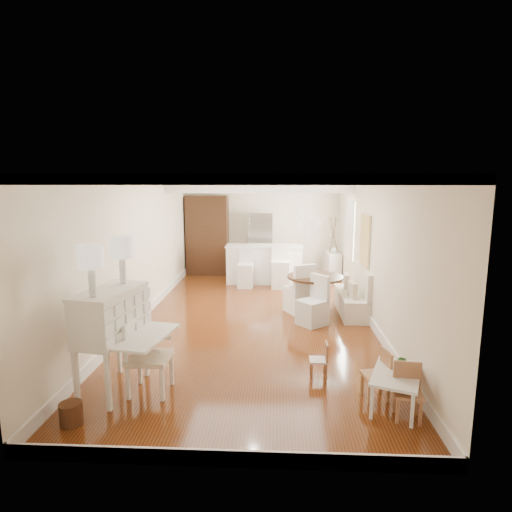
# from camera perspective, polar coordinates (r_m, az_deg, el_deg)

# --- Properties ---
(room) EXTENTS (9.00, 9.04, 2.82)m
(room) POSITION_cam_1_polar(r_m,az_deg,el_deg) (8.56, 0.16, 4.97)
(room) COLOR brown
(room) RESTS_ON ground
(secretary_bureau) EXTENTS (1.25, 1.27, 1.38)m
(secretary_bureau) POSITION_cam_1_polar(r_m,az_deg,el_deg) (5.96, -18.60, -10.62)
(secretary_bureau) COLOR white
(secretary_bureau) RESTS_ON ground
(gustavian_armchair) EXTENTS (0.58, 0.58, 0.98)m
(gustavian_armchair) POSITION_cam_1_polar(r_m,az_deg,el_deg) (5.85, -14.01, -12.86)
(gustavian_armchair) COLOR white
(gustavian_armchair) RESTS_ON ground
(wicker_basket) EXTENTS (0.30, 0.30, 0.26)m
(wicker_basket) POSITION_cam_1_polar(r_m,az_deg,el_deg) (5.59, -23.45, -18.73)
(wicker_basket) COLOR #532F1A
(wicker_basket) RESTS_ON ground
(kids_table) EXTENTS (0.82, 1.02, 0.44)m
(kids_table) POSITION_cam_1_polar(r_m,az_deg,el_deg) (5.73, 18.12, -16.57)
(kids_table) COLOR white
(kids_table) RESTS_ON ground
(kids_chair_a) EXTENTS (0.36, 0.36, 0.64)m
(kids_chair_a) POSITION_cam_1_polar(r_m,az_deg,el_deg) (5.81, 15.65, -14.96)
(kids_chair_a) COLOR tan
(kids_chair_a) RESTS_ON ground
(kids_chair_b) EXTENTS (0.25, 0.25, 0.52)m
(kids_chair_b) POSITION_cam_1_polar(r_m,az_deg,el_deg) (6.24, 8.33, -13.50)
(kids_chair_b) COLOR #976444
(kids_chair_b) RESTS_ON ground
(kids_chair_c) EXTENTS (0.36, 0.36, 0.66)m
(kids_chair_c) POSITION_cam_1_polar(r_m,az_deg,el_deg) (5.46, 19.62, -16.76)
(kids_chair_c) COLOR #A66E4B
(kids_chair_c) RESTS_ON ground
(banquette) EXTENTS (0.52, 1.60, 0.98)m
(banquette) POSITION_cam_1_polar(r_m,az_deg,el_deg) (9.11, 12.60, -4.48)
(banquette) COLOR silver
(banquette) RESTS_ON ground
(dining_table) EXTENTS (1.33, 1.33, 0.79)m
(dining_table) POSITION_cam_1_polar(r_m,az_deg,el_deg) (9.03, 7.85, -5.09)
(dining_table) COLOR #402514
(dining_table) RESTS_ON ground
(slip_chair_near) EXTENTS (0.66, 0.65, 0.96)m
(slip_chair_near) POSITION_cam_1_polar(r_m,az_deg,el_deg) (8.26, 7.50, -5.92)
(slip_chair_near) COLOR silver
(slip_chair_near) RESTS_ON ground
(slip_chair_far) EXTENTS (0.68, 0.69, 1.06)m
(slip_chair_far) POSITION_cam_1_polar(r_m,az_deg,el_deg) (9.01, 5.78, -4.21)
(slip_chair_far) COLOR white
(slip_chair_far) RESTS_ON ground
(breakfast_counter) EXTENTS (2.05, 0.65, 1.03)m
(breakfast_counter) POSITION_cam_1_polar(r_m,az_deg,el_deg) (11.52, 1.11, -1.08)
(breakfast_counter) COLOR white
(breakfast_counter) RESTS_ON ground
(bar_stool_left) EXTENTS (0.41, 0.41, 0.98)m
(bar_stool_left) POSITION_cam_1_polar(r_m,az_deg,el_deg) (11.02, -1.39, -1.74)
(bar_stool_left) COLOR white
(bar_stool_left) RESTS_ON ground
(bar_stool_right) EXTENTS (0.46, 0.46, 1.12)m
(bar_stool_right) POSITION_cam_1_polar(r_m,az_deg,el_deg) (10.97, 3.25, -1.43)
(bar_stool_right) COLOR white
(bar_stool_right) RESTS_ON ground
(pantry_cabinet) EXTENTS (1.20, 0.60, 2.30)m
(pantry_cabinet) POSITION_cam_1_polar(r_m,az_deg,el_deg) (12.64, -6.47, 2.77)
(pantry_cabinet) COLOR #381E11
(pantry_cabinet) RESTS_ON ground
(fridge) EXTENTS (0.75, 0.65, 1.80)m
(fridge) POSITION_cam_1_polar(r_m,az_deg,el_deg) (12.48, 2.18, 1.58)
(fridge) COLOR silver
(fridge) RESTS_ON ground
(sideboard) EXTENTS (0.44, 0.82, 0.75)m
(sideboard) POSITION_cam_1_polar(r_m,az_deg,el_deg) (12.23, 10.13, -1.26)
(sideboard) COLOR silver
(sideboard) RESTS_ON ground
(pencil_cup) EXTENTS (0.13, 0.13, 0.09)m
(pencil_cup) POSITION_cam_1_polar(r_m,az_deg,el_deg) (5.82, 18.87, -13.28)
(pencil_cup) COLOR #5D9F60
(pencil_cup) RESTS_ON kids_table
(branch_vase) EXTENTS (0.20, 0.20, 0.17)m
(branch_vase) POSITION_cam_1_polar(r_m,az_deg,el_deg) (12.16, 10.35, 0.89)
(branch_vase) COLOR silver
(branch_vase) RESTS_ON sideboard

